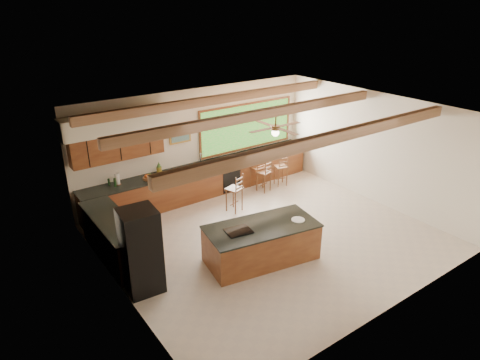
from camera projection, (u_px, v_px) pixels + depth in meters
ground at (269, 237)px, 10.15m from camera, size 7.20×7.20×0.00m
room_shell at (248, 142)px, 9.67m from camera, size 7.27×6.54×3.02m
counter_run at (186, 191)px, 11.41m from camera, size 7.12×3.10×1.26m
island at (261, 242)px, 9.13m from camera, size 2.53×1.51×0.85m
refrigerator at (141, 251)px, 8.01m from camera, size 0.72×0.70×1.71m
bar_stool_a at (235, 190)px, 11.11m from camera, size 0.47×0.47×1.05m
bar_stool_b at (259, 168)px, 12.51m from camera, size 0.40×0.40×1.05m
bar_stool_c at (265, 173)px, 12.29m from camera, size 0.42×0.42×0.98m
bar_stool_d at (282, 167)px, 12.68m from camera, size 0.43×0.43×0.98m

